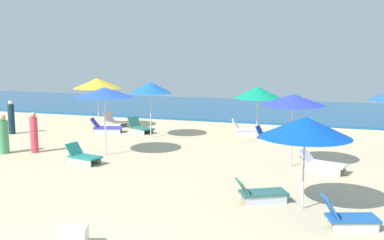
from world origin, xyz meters
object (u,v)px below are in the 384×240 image
Objects in this scene: cooler_box_0 at (74,237)px; beachgoer_4 at (34,133)px; umbrella_0 at (293,100)px; lounge_chair_4_0 at (106,127)px; umbrella_2 at (104,92)px; umbrella_5 at (150,87)px; beachgoer_2 at (3,136)px; umbrella_4 at (97,83)px; lounge_chair_6_0 at (270,137)px; lounge_chair_3_0 at (260,193)px; lounge_chair_5_0 at (140,127)px; umbrella_6 at (258,92)px; umbrella_3 at (305,127)px; beachgoer_3 at (11,118)px; lounge_chair_4_1 at (114,121)px; lounge_chair_3_1 at (348,217)px; lounge_chair_6_1 at (245,129)px; lounge_chair_0_0 at (321,164)px; lounge_chair_2_0 at (83,156)px.

beachgoer_4 is at bearing 113.93° from cooler_box_0.
umbrella_0 is 10.31m from lounge_chair_4_0.
umbrella_2 is 1.01× the size of umbrella_5.
beachgoer_2 is at bearing 120.43° from cooler_box_0.
umbrella_4 is 9.36m from lounge_chair_6_0.
lounge_chair_5_0 reaches higher than lounge_chair_3_0.
umbrella_2 is at bearing -176.59° from umbrella_0.
lounge_chair_5_0 is 0.65× the size of umbrella_6.
umbrella_3 reaches higher than beachgoer_3.
beachgoer_2 is at bearing -174.06° from lounge_chair_4_1.
lounge_chair_3_1 is (1.07, -1.01, -1.84)m from umbrella_3.
lounge_chair_3_0 is 1.07× the size of lounge_chair_3_1.
umbrella_5 is 5.85m from lounge_chair_6_0.
umbrella_3 is 0.92× the size of umbrella_5.
lounge_chair_5_0 is 1.01× the size of beachgoer_2.
lounge_chair_4_1 is 0.87× the size of beachgoer_4.
lounge_chair_4_0 is at bearing -47.34° from umbrella_4.
lounge_chair_4_0 is 1.08× the size of beachgoer_2.
umbrella_6 is at bearing -147.20° from lounge_chair_6_1.
lounge_chair_6_1 is (-4.45, 10.56, 0.03)m from lounge_chair_3_1.
lounge_chair_3_0 is at bearing 175.93° from lounge_chair_0_0.
umbrella_5 is (-6.71, 3.39, -0.01)m from umbrella_0.
lounge_chair_2_0 is 0.93× the size of lounge_chair_6_1.
umbrella_0 is at bearing 0.32° from lounge_chair_3_1.
lounge_chair_3_1 reaches higher than lounge_chair_4_0.
umbrella_2 is 7.09m from umbrella_6.
beachgoer_2 is (-3.16, -5.84, 0.46)m from lounge_chair_5_0.
umbrella_4 reaches higher than umbrella_3.
lounge_chair_6_1 is (7.16, -0.43, 0.04)m from lounge_chair_4_1.
lounge_chair_4_0 is 4.85m from beachgoer_4.
lounge_chair_3_0 reaches higher than cooler_box_0.
lounge_chair_2_0 is 0.89× the size of lounge_chair_5_0.
umbrella_3 is (7.67, -3.82, -0.32)m from umbrella_2.
umbrella_4 reaches higher than lounge_chair_5_0.
lounge_chair_5_0 is (-9.51, 9.67, -0.02)m from lounge_chair_3_1.
umbrella_5 is at bearing 87.83° from cooler_box_0.
beachgoer_2 is at bearing 47.42° from lounge_chair_3_0.
lounge_chair_3_0 is at bearing -150.26° from lounge_chair_4_0.
lounge_chair_4_1 is (-9.82, 5.75, -2.09)m from umbrella_0.
umbrella_5 is 4.80× the size of cooler_box_0.
umbrella_0 is at bearing 48.32° from cooler_box_0.
umbrella_2 reaches higher than lounge_chair_2_0.
beachgoer_2 reaches higher than lounge_chair_5_0.
umbrella_0 is at bearing -89.55° from lounge_chair_5_0.
umbrella_4 is 1.08× the size of umbrella_6.
lounge_chair_4_0 reaches higher than lounge_chair_3_0.
lounge_chair_3_0 is 11.21m from lounge_chair_5_0.
lounge_chair_5_0 reaches higher than lounge_chair_0_0.
umbrella_2 is 6.36m from umbrella_4.
lounge_chair_4_1 is 0.59× the size of umbrella_6.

